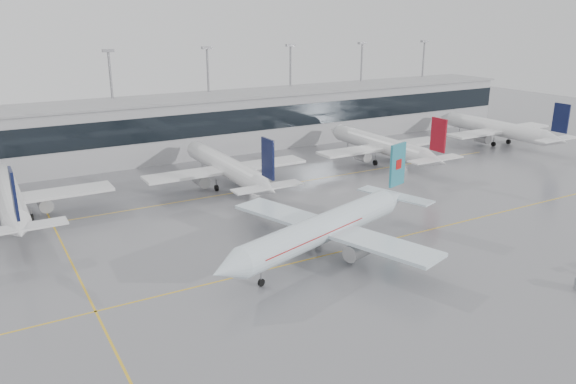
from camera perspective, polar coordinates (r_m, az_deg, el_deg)
ground at (r=73.15m, az=4.73°, el=-6.20°), size 320.00×320.00×0.00m
taxi_line_main at (r=73.15m, az=4.73°, el=-6.19°), size 120.00×0.25×0.01m
taxi_line_north at (r=97.67m, az=-5.28°, el=-0.04°), size 120.00×0.25×0.01m
taxi_line_cross at (r=76.21m, az=-21.28°, el=-6.40°), size 0.25×60.00×0.01m
terminal at (r=125.20m, az=-11.58°, el=6.42°), size 180.00×15.00×12.00m
terminal_glass at (r=117.90m, az=-10.43°, el=6.55°), size 180.00×0.20×5.00m
terminal_roof at (r=124.20m, az=-11.76°, el=9.22°), size 182.00×16.00×0.40m
light_masts at (r=129.71m, az=-12.65°, el=10.02°), size 156.40×1.00×22.60m
air_canada_jet at (r=71.41m, az=4.15°, el=-3.50°), size 36.81×30.21×11.91m
parked_jet_b at (r=92.21m, az=-26.51°, el=-0.52°), size 29.64×36.96×11.72m
parked_jet_c at (r=99.87m, az=-6.23°, el=2.54°), size 29.64×36.96×11.72m
parked_jet_d at (r=117.88m, az=9.55°, el=4.72°), size 29.64×36.96×11.72m
parked_jet_e at (r=142.37m, az=20.60°, el=6.03°), size 29.64×36.96×11.72m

